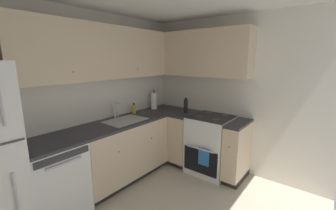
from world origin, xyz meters
TOP-DOWN VIEW (x-y plane):
  - wall_back at (0.00, 1.45)m, footprint 3.54×0.05m
  - wall_right at (1.74, 0.00)m, footprint 0.05×2.94m
  - dishwasher at (-0.58, 1.12)m, footprint 0.60×0.63m
  - lower_cabinets_back at (0.42, 1.12)m, footprint 1.39×0.62m
  - countertop_back at (0.42, 1.12)m, footprint 2.59×0.60m
  - lower_cabinets_right at (1.42, 0.28)m, footprint 0.62×1.17m
  - countertop_right at (1.42, 0.28)m, footprint 0.60×1.17m
  - oven_range at (1.44, 0.20)m, footprint 0.68×0.62m
  - upper_cabinets_back at (0.26, 1.26)m, footprint 2.27×0.34m
  - upper_cabinets_right at (1.56, 0.56)m, footprint 0.32×1.72m
  - sink at (0.48, 1.09)m, footprint 0.57×0.40m
  - faucet at (0.48, 1.30)m, footprint 0.07×0.16m
  - soap_bottle at (0.85, 1.30)m, footprint 0.06×0.06m
  - paper_towel_roll at (1.31, 1.28)m, footprint 0.11×0.11m
  - oil_bottle at (1.42, 0.67)m, footprint 0.07×0.07m

SIDE VIEW (x-z plane):
  - dishwasher at x=-0.58m, z-range 0.00..0.86m
  - lower_cabinets_back at x=0.42m, z-range 0.00..0.86m
  - lower_cabinets_right at x=1.42m, z-range 0.00..0.86m
  - oven_range at x=1.44m, z-range -0.07..0.98m
  - sink at x=0.48m, z-range 0.81..0.90m
  - countertop_right at x=1.42m, z-range 0.86..0.90m
  - countertop_back at x=0.42m, z-range 0.86..0.90m
  - soap_bottle at x=0.85m, z-range 0.88..1.06m
  - oil_bottle at x=1.42m, z-range 0.89..1.14m
  - faucet at x=0.48m, z-range 0.92..1.17m
  - paper_towel_roll at x=1.31m, z-range 0.87..1.22m
  - wall_back at x=0.00m, z-range 0.00..2.41m
  - wall_right at x=1.74m, z-range 0.00..2.41m
  - upper_cabinets_back at x=0.26m, z-range 1.50..2.21m
  - upper_cabinets_right at x=1.56m, z-range 1.50..2.21m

